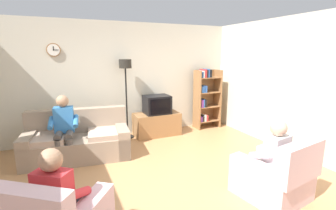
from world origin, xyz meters
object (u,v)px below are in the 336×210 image
object	(u,v)px
armchair_near_bookshelf	(274,178)
person_in_left_armchair	(60,194)
tv	(157,105)
person_on_couch	(64,125)
person_in_right_armchair	(270,154)
tv_stand	(157,124)
bookshelf	(205,97)
floor_lamp	(126,77)
couch	(78,142)

from	to	relation	value
armchair_near_bookshelf	person_in_left_armchair	bearing A→B (deg)	175.63
tv	person_on_couch	size ratio (longest dim) A/B	0.48
person_on_couch	person_in_left_armchair	size ratio (longest dim) A/B	1.11
tv	person_in_right_armchair	size ratio (longest dim) A/B	0.54
tv_stand	person_in_right_armchair	distance (m)	3.13
bookshelf	armchair_near_bookshelf	bearing A→B (deg)	-105.80
person_in_left_armchair	bookshelf	bearing A→B (deg)	39.93
person_in_right_armchair	person_on_couch	bearing A→B (deg)	137.99
bookshelf	armchair_near_bookshelf	distance (m)	3.40
bookshelf	person_on_couch	xyz separation A→B (m)	(-3.53, -0.80, -0.13)
tv_stand	person_in_left_armchair	xyz separation A→B (m)	(-2.19, -2.95, 0.33)
bookshelf	tv	bearing A→B (deg)	-176.17
bookshelf	armchair_near_bookshelf	world-z (taller)	bookshelf
tv	person_in_right_armchair	xyz separation A→B (m)	(0.50, -3.05, -0.16)
tv	floor_lamp	distance (m)	0.99
bookshelf	person_in_right_armchair	world-z (taller)	bookshelf
tv_stand	floor_lamp	distance (m)	1.38
couch	floor_lamp	world-z (taller)	floor_lamp
armchair_near_bookshelf	person_in_right_armchair	world-z (taller)	person_in_right_armchair
person_in_right_armchair	couch	bearing A→B (deg)	134.11
person_on_couch	couch	bearing A→B (deg)	26.03
person_in_right_armchair	person_in_left_armchair	bearing A→B (deg)	177.48
couch	bookshelf	size ratio (longest dim) A/B	1.26
armchair_near_bookshelf	person_in_right_armchair	bearing A→B (deg)	99.24
couch	person_in_left_armchair	xyz separation A→B (m)	(-0.31, -2.33, 0.29)
couch	person_in_right_armchair	size ratio (longest dim) A/B	1.78
floor_lamp	person_in_right_armchair	size ratio (longest dim) A/B	1.65
bookshelf	person_in_left_armchair	size ratio (longest dim) A/B	1.42
person_in_left_armchair	floor_lamp	bearing A→B (deg)	64.22
bookshelf	floor_lamp	size ratio (longest dim) A/B	0.86
armchair_near_bookshelf	person_in_right_armchair	size ratio (longest dim) A/B	0.89
tv_stand	person_in_left_armchair	bearing A→B (deg)	-126.50
tv	floor_lamp	world-z (taller)	floor_lamp
tv_stand	armchair_near_bookshelf	bearing A→B (deg)	-80.77
tv_stand	bookshelf	xyz separation A→B (m)	(1.43, 0.07, 0.56)
couch	tv_stand	xyz separation A→B (m)	(1.87, 0.62, -0.04)
tv_stand	bookshelf	bearing A→B (deg)	2.86
floor_lamp	tv_stand	bearing A→B (deg)	-7.92
couch	floor_lamp	distance (m)	1.78
tv	bookshelf	distance (m)	1.43
armchair_near_bookshelf	person_in_left_armchair	size ratio (longest dim) A/B	0.89
person_on_couch	person_in_right_armchair	size ratio (longest dim) A/B	1.11
tv_stand	bookshelf	world-z (taller)	bookshelf
couch	tv	bearing A→B (deg)	17.74
floor_lamp	bookshelf	bearing A→B (deg)	-0.74
tv	person_in_left_armchair	xyz separation A→B (m)	(-2.19, -2.93, -0.16)
tv_stand	person_in_right_armchair	size ratio (longest dim) A/B	0.98
person_in_left_armchair	person_on_couch	bearing A→B (deg)	87.72
armchair_near_bookshelf	couch	bearing A→B (deg)	133.27
person_in_left_armchair	armchair_near_bookshelf	bearing A→B (deg)	-4.37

